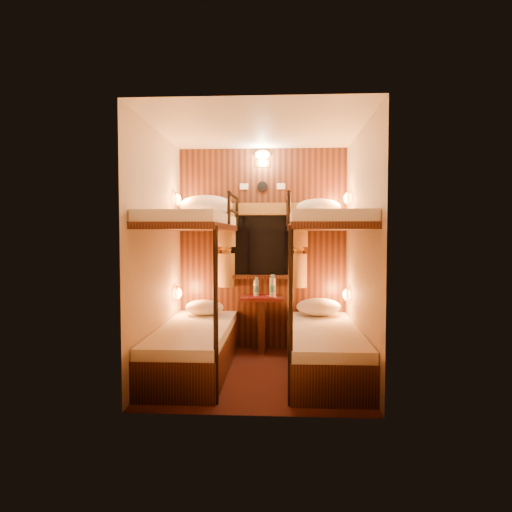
# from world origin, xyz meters

# --- Properties ---
(floor) EXTENTS (2.10, 2.10, 0.00)m
(floor) POSITION_xyz_m (0.00, 0.00, 0.00)
(floor) COLOR #35170E
(floor) RESTS_ON ground
(ceiling) EXTENTS (2.10, 2.10, 0.00)m
(ceiling) POSITION_xyz_m (0.00, 0.00, 2.40)
(ceiling) COLOR silver
(ceiling) RESTS_ON wall_back
(wall_back) EXTENTS (2.40, 0.00, 2.40)m
(wall_back) POSITION_xyz_m (0.00, 1.05, 1.20)
(wall_back) COLOR #C6B293
(wall_back) RESTS_ON floor
(wall_front) EXTENTS (2.40, 0.00, 2.40)m
(wall_front) POSITION_xyz_m (0.00, -1.05, 1.20)
(wall_front) COLOR #C6B293
(wall_front) RESTS_ON floor
(wall_left) EXTENTS (0.00, 2.40, 2.40)m
(wall_left) POSITION_xyz_m (-1.00, 0.00, 1.20)
(wall_left) COLOR #C6B293
(wall_left) RESTS_ON floor
(wall_right) EXTENTS (0.00, 2.40, 2.40)m
(wall_right) POSITION_xyz_m (1.00, 0.00, 1.20)
(wall_right) COLOR #C6B293
(wall_right) RESTS_ON floor
(back_panel) EXTENTS (2.00, 0.03, 2.40)m
(back_panel) POSITION_xyz_m (0.00, 1.04, 1.20)
(back_panel) COLOR black
(back_panel) RESTS_ON floor
(bunk_left) EXTENTS (0.72, 1.90, 1.82)m
(bunk_left) POSITION_xyz_m (-0.65, 0.07, 0.56)
(bunk_left) COLOR black
(bunk_left) RESTS_ON floor
(bunk_right) EXTENTS (0.72, 1.90, 1.82)m
(bunk_right) POSITION_xyz_m (0.65, 0.07, 0.56)
(bunk_right) COLOR black
(bunk_right) RESTS_ON floor
(window) EXTENTS (1.00, 0.12, 0.79)m
(window) POSITION_xyz_m (0.00, 1.00, 1.18)
(window) COLOR black
(window) RESTS_ON back_panel
(curtains) EXTENTS (1.10, 0.22, 1.00)m
(curtains) POSITION_xyz_m (0.00, 0.97, 1.26)
(curtains) COLOR olive
(curtains) RESTS_ON back_panel
(back_fixtures) EXTENTS (0.54, 0.09, 0.48)m
(back_fixtures) POSITION_xyz_m (0.00, 1.00, 2.25)
(back_fixtures) COLOR black
(back_fixtures) RESTS_ON back_panel
(reading_lamps) EXTENTS (2.00, 0.20, 1.25)m
(reading_lamps) POSITION_xyz_m (-0.00, 0.70, 1.24)
(reading_lamps) COLOR orange
(reading_lamps) RESTS_ON wall_left
(table) EXTENTS (0.50, 0.34, 0.66)m
(table) POSITION_xyz_m (0.00, 0.85, 0.41)
(table) COLOR #4E1912
(table) RESTS_ON floor
(bottle_left) EXTENTS (0.07, 0.07, 0.23)m
(bottle_left) POSITION_xyz_m (-0.07, 0.87, 0.75)
(bottle_left) COLOR #99BFE5
(bottle_left) RESTS_ON table
(bottle_right) EXTENTS (0.08, 0.08, 0.26)m
(bottle_right) POSITION_xyz_m (0.13, 0.83, 0.76)
(bottle_right) COLOR #99BFE5
(bottle_right) RESTS_ON table
(sachet_a) EXTENTS (0.09, 0.07, 0.01)m
(sachet_a) POSITION_xyz_m (0.13, 0.84, 0.65)
(sachet_a) COLOR silver
(sachet_a) RESTS_ON table
(sachet_b) EXTENTS (0.08, 0.06, 0.01)m
(sachet_b) POSITION_xyz_m (0.09, 0.92, 0.65)
(sachet_b) COLOR silver
(sachet_b) RESTS_ON table
(pillow_lower_left) EXTENTS (0.44, 0.31, 0.17)m
(pillow_lower_left) POSITION_xyz_m (-0.65, 0.69, 0.54)
(pillow_lower_left) COLOR white
(pillow_lower_left) RESTS_ON bunk_left
(pillow_lower_right) EXTENTS (0.50, 0.36, 0.20)m
(pillow_lower_right) POSITION_xyz_m (0.65, 0.72, 0.56)
(pillow_lower_right) COLOR white
(pillow_lower_right) RESTS_ON bunk_right
(pillow_upper_left) EXTENTS (0.63, 0.45, 0.25)m
(pillow_upper_left) POSITION_xyz_m (-0.65, 0.84, 1.71)
(pillow_upper_left) COLOR white
(pillow_upper_left) RESTS_ON bunk_left
(pillow_upper_right) EXTENTS (0.50, 0.36, 0.20)m
(pillow_upper_right) POSITION_xyz_m (0.65, 0.79, 1.69)
(pillow_upper_right) COLOR white
(pillow_upper_right) RESTS_ON bunk_right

